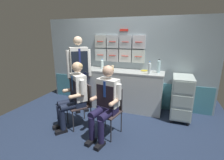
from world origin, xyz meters
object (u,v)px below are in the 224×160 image
at_px(folding_chair_left, 83,100).
at_px(water_bottle_blue_cap, 159,66).
at_px(service_trolley, 181,96).
at_px(paper_cup_tan, 113,67).
at_px(crew_member_standing, 79,68).
at_px(crew_member_left, 74,92).
at_px(folding_chair_right, 111,106).
at_px(snack_banana, 144,70).
at_px(crew_member_right, 106,99).

xyz_separation_m(folding_chair_left, water_bottle_blue_cap, (1.32, 1.05, 0.57)).
relative_size(service_trolley, water_bottle_blue_cap, 3.09).
distance_m(service_trolley, paper_cup_tan, 1.71).
height_order(folding_chair_left, water_bottle_blue_cap, water_bottle_blue_cap).
height_order(folding_chair_left, crew_member_standing, crew_member_standing).
xyz_separation_m(folding_chair_left, crew_member_left, (-0.10, -0.12, 0.19)).
bearing_deg(water_bottle_blue_cap, folding_chair_right, -122.28).
distance_m(folding_chair_left, crew_member_left, 0.25).
height_order(paper_cup_tan, snack_banana, paper_cup_tan).
height_order(service_trolley, folding_chair_right, service_trolley).
relative_size(crew_member_right, paper_cup_tan, 15.65).
height_order(service_trolley, crew_member_standing, crew_member_standing).
xyz_separation_m(service_trolley, folding_chair_left, (-1.84, -0.91, 0.01)).
relative_size(crew_member_standing, paper_cup_tan, 21.25).
bearing_deg(crew_member_left, service_trolley, 27.90).
height_order(crew_member_right, water_bottle_blue_cap, crew_member_right).
bearing_deg(folding_chair_left, service_trolley, 26.19).
relative_size(service_trolley, snack_banana, 5.41).
distance_m(service_trolley, folding_chair_left, 2.05).
bearing_deg(folding_chair_right, crew_member_standing, 147.87).
height_order(folding_chair_right, paper_cup_tan, paper_cup_tan).
relative_size(folding_chair_left, crew_member_right, 0.66).
relative_size(paper_cup_tan, snack_banana, 0.47).
xyz_separation_m(crew_member_standing, paper_cup_tan, (0.58, 0.62, -0.05)).
distance_m(folding_chair_right, paper_cup_tan, 1.37).
xyz_separation_m(crew_member_left, water_bottle_blue_cap, (1.42, 1.18, 0.38)).
bearing_deg(water_bottle_blue_cap, paper_cup_tan, 175.16).
bearing_deg(paper_cup_tan, crew_member_left, -103.99).
bearing_deg(crew_member_right, service_trolley, 41.95).
relative_size(crew_member_left, folding_chair_right, 1.53).
bearing_deg(crew_member_right, paper_cup_tan, 104.57).
height_order(crew_member_standing, water_bottle_blue_cap, crew_member_standing).
bearing_deg(crew_member_left, folding_chair_left, 50.70).
height_order(crew_member_left, crew_member_right, crew_member_left).
bearing_deg(folding_chair_left, water_bottle_blue_cap, 38.54).
xyz_separation_m(crew_member_right, paper_cup_tan, (-0.36, 1.38, 0.29)).
bearing_deg(snack_banana, water_bottle_blue_cap, -5.71).
height_order(service_trolley, crew_member_left, crew_member_left).
xyz_separation_m(service_trolley, water_bottle_blue_cap, (-0.52, 0.15, 0.59)).
xyz_separation_m(crew_member_left, crew_member_standing, (-0.26, 0.65, 0.33)).
bearing_deg(folding_chair_left, folding_chair_right, -7.28).
distance_m(crew_member_left, crew_member_standing, 0.78).
bearing_deg(crew_member_left, snack_banana, 47.38).
xyz_separation_m(crew_member_left, crew_member_right, (0.67, -0.11, -0.01)).
distance_m(crew_member_left, snack_banana, 1.66).
bearing_deg(crew_member_left, paper_cup_tan, 76.01).
relative_size(crew_member_left, snack_banana, 7.42).
bearing_deg(crew_member_right, folding_chair_left, 157.95).
height_order(crew_member_left, paper_cup_tan, crew_member_left).
bearing_deg(crew_member_right, crew_member_left, 170.70).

